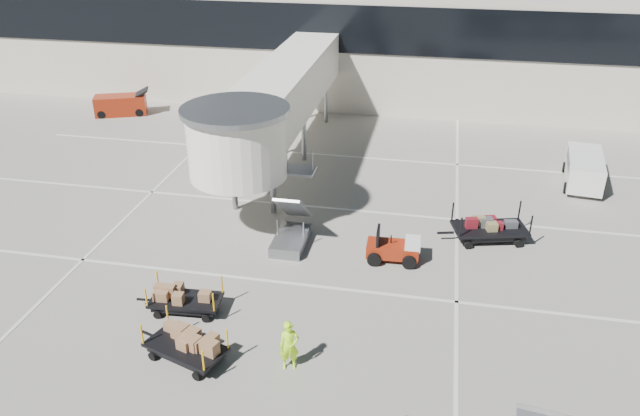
{
  "coord_description": "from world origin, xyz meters",
  "views": [
    {
      "loc": [
        4.67,
        -18.7,
        14.32
      ],
      "look_at": [
        -0.06,
        5.07,
        2.0
      ],
      "focal_mm": 35.0,
      "sensor_mm": 36.0,
      "label": 1
    }
  ],
  "objects_px": {
    "suitcase_cart": "(490,229)",
    "minivan": "(584,167)",
    "baggage_tug": "(394,249)",
    "belt_loader": "(121,105)",
    "ground_worker": "(289,346)",
    "box_cart_far": "(185,300)",
    "box_cart_near": "(185,348)"
  },
  "relations": [
    {
      "from": "suitcase_cart",
      "to": "minivan",
      "type": "bearing_deg",
      "value": 39.92
    },
    {
      "from": "ground_worker",
      "to": "belt_loader",
      "type": "relative_size",
      "value": 0.46
    },
    {
      "from": "baggage_tug",
      "to": "ground_worker",
      "type": "relative_size",
      "value": 1.26
    },
    {
      "from": "suitcase_cart",
      "to": "belt_loader",
      "type": "xyz_separation_m",
      "value": [
        -25.12,
        13.48,
        0.15
      ]
    },
    {
      "from": "baggage_tug",
      "to": "belt_loader",
      "type": "distance_m",
      "value": 26.44
    },
    {
      "from": "baggage_tug",
      "to": "box_cart_far",
      "type": "relative_size",
      "value": 0.7
    },
    {
      "from": "box_cart_near",
      "to": "minivan",
      "type": "xyz_separation_m",
      "value": [
        15.76,
        17.95,
        0.45
      ]
    },
    {
      "from": "ground_worker",
      "to": "suitcase_cart",
      "type": "bearing_deg",
      "value": 36.98
    },
    {
      "from": "box_cart_near",
      "to": "belt_loader",
      "type": "xyz_separation_m",
      "value": [
        -14.63,
        24.03,
        0.16
      ]
    },
    {
      "from": "box_cart_near",
      "to": "baggage_tug",
      "type": "bearing_deg",
      "value": 70.27
    },
    {
      "from": "baggage_tug",
      "to": "ground_worker",
      "type": "distance_m",
      "value": 8.1
    },
    {
      "from": "minivan",
      "to": "box_cart_far",
      "type": "bearing_deg",
      "value": -131.04
    },
    {
      "from": "ground_worker",
      "to": "minivan",
      "type": "xyz_separation_m",
      "value": [
        12.19,
        17.58,
        0.06
      ]
    },
    {
      "from": "minivan",
      "to": "belt_loader",
      "type": "distance_m",
      "value": 30.99
    },
    {
      "from": "box_cart_far",
      "to": "minivan",
      "type": "xyz_separation_m",
      "value": [
        16.84,
        15.23,
        0.51
      ]
    },
    {
      "from": "baggage_tug",
      "to": "belt_loader",
      "type": "xyz_separation_m",
      "value": [
        -21.0,
        16.08,
        0.15
      ]
    },
    {
      "from": "minivan",
      "to": "suitcase_cart",
      "type": "bearing_deg",
      "value": -118.6
    },
    {
      "from": "ground_worker",
      "to": "box_cart_near",
      "type": "bearing_deg",
      "value": 167.07
    },
    {
      "from": "suitcase_cart",
      "to": "belt_loader",
      "type": "distance_m",
      "value": 28.51
    },
    {
      "from": "suitcase_cart",
      "to": "ground_worker",
      "type": "bearing_deg",
      "value": -138.87
    },
    {
      "from": "box_cart_far",
      "to": "belt_loader",
      "type": "bearing_deg",
      "value": 118.25
    },
    {
      "from": "suitcase_cart",
      "to": "box_cart_far",
      "type": "xyz_separation_m",
      "value": [
        -11.57,
        -7.83,
        -0.07
      ]
    },
    {
      "from": "suitcase_cart",
      "to": "baggage_tug",
      "type": "bearing_deg",
      "value": -162.51
    },
    {
      "from": "suitcase_cart",
      "to": "box_cart_near",
      "type": "xyz_separation_m",
      "value": [
        -10.49,
        -10.54,
        -0.01
      ]
    },
    {
      "from": "ground_worker",
      "to": "belt_loader",
      "type": "height_order",
      "value": "ground_worker"
    },
    {
      "from": "minivan",
      "to": "belt_loader",
      "type": "relative_size",
      "value": 1.12
    },
    {
      "from": "box_cart_near",
      "to": "box_cart_far",
      "type": "relative_size",
      "value": 1.04
    },
    {
      "from": "baggage_tug",
      "to": "minivan",
      "type": "height_order",
      "value": "minivan"
    },
    {
      "from": "baggage_tug",
      "to": "box_cart_near",
      "type": "bearing_deg",
      "value": -130.84
    },
    {
      "from": "box_cart_near",
      "to": "box_cart_far",
      "type": "distance_m",
      "value": 2.93
    },
    {
      "from": "box_cart_far",
      "to": "suitcase_cart",
      "type": "bearing_deg",
      "value": 29.89
    },
    {
      "from": "baggage_tug",
      "to": "suitcase_cart",
      "type": "relative_size",
      "value": 0.56
    }
  ]
}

